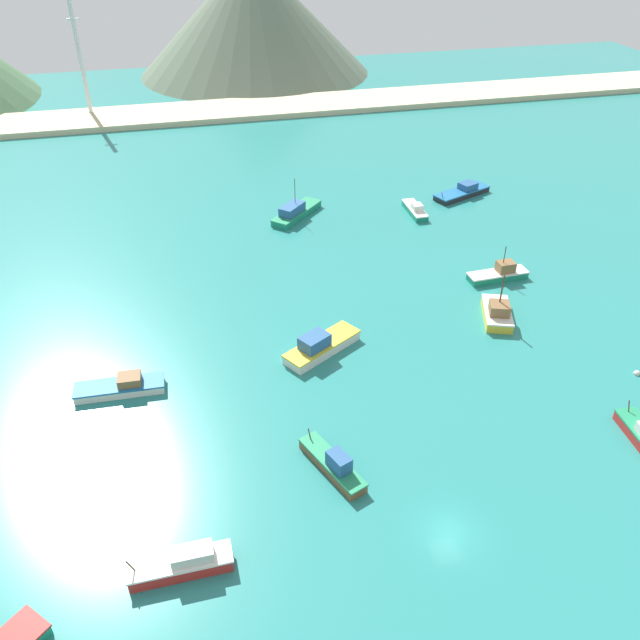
# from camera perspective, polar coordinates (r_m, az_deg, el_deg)

# --- Properties ---
(ground) EXTENTS (260.00, 280.00, 0.50)m
(ground) POSITION_cam_1_polar(r_m,az_deg,el_deg) (79.45, 2.78, -1.21)
(ground) COLOR teal
(fishing_boat_0) EXTENTS (9.74, 9.88, 6.55)m
(fishing_boat_0) POSITION_cam_1_polar(r_m,az_deg,el_deg) (106.73, -2.17, 9.43)
(fishing_boat_0) COLOR #198466
(fishing_boat_0) RESTS_ON ground
(fishing_boat_2) EXTENTS (4.92, 8.48, 2.68)m
(fishing_boat_2) POSITION_cam_1_polar(r_m,az_deg,el_deg) (61.80, 1.20, -12.50)
(fishing_boat_2) COLOR brown
(fishing_boat_2) RESTS_ON ground
(fishing_boat_5) EXTENTS (5.43, 7.72, 6.46)m
(fishing_boat_5) POSITION_cam_1_polar(r_m,az_deg,el_deg) (84.00, 15.26, 0.64)
(fishing_boat_5) COLOR gold
(fishing_boat_5) RESTS_ON ground
(fishing_boat_6) EXTENTS (2.19, 7.33, 1.99)m
(fishing_boat_6) POSITION_cam_1_polar(r_m,az_deg,el_deg) (109.12, 8.32, 9.52)
(fishing_boat_6) COLOR #198466
(fishing_boat_6) RESTS_ON ground
(fishing_boat_7) EXTENTS (11.18, 6.90, 2.10)m
(fishing_boat_7) POSITION_cam_1_polar(r_m,az_deg,el_deg) (117.19, 12.38, 10.90)
(fishing_boat_7) COLOR #232328
(fishing_boat_7) RESTS_ON ground
(fishing_boat_8) EXTENTS (8.31, 2.36, 2.59)m
(fishing_boat_8) POSITION_cam_1_polar(r_m,az_deg,el_deg) (56.21, -11.91, -20.11)
(fishing_boat_8) COLOR red
(fishing_boat_8) RESTS_ON ground
(fishing_boat_11) EXTENTS (9.56, 3.07, 1.98)m
(fishing_boat_11) POSITION_cam_1_polar(r_m,az_deg,el_deg) (73.31, -16.99, -5.58)
(fishing_boat_11) COLOR silver
(fishing_boat_11) RESTS_ON ground
(fishing_boat_12) EXTENTS (10.14, 7.76, 2.78)m
(fishing_boat_12) POSITION_cam_1_polar(r_m,az_deg,el_deg) (75.40, 0.03, -2.25)
(fishing_boat_12) COLOR silver
(fishing_boat_12) RESTS_ON ground
(fishing_boat_13) EXTENTS (8.49, 2.71, 4.96)m
(fishing_boat_13) POSITION_cam_1_polar(r_m,az_deg,el_deg) (92.71, 15.39, 3.93)
(fishing_boat_13) COLOR #198466
(fishing_boat_13) RESTS_ON ground
(buoy_0) EXTENTS (0.69, 0.69, 0.69)m
(buoy_0) POSITION_cam_1_polar(r_m,az_deg,el_deg) (80.83, 25.97, -4.22)
(buoy_0) COLOR silver
(buoy_0) RESTS_ON ground
(beach_strip) EXTENTS (247.00, 15.25, 1.20)m
(beach_strip) POSITION_cam_1_polar(r_m,az_deg,el_deg) (160.96, -6.63, 17.85)
(beach_strip) COLOR beige
(beach_strip) RESTS_ON ground
(hill_central) EXTENTS (62.98, 62.98, 30.08)m
(hill_central) POSITION_cam_1_polar(r_m,az_deg,el_deg) (193.66, -5.91, 25.09)
(hill_central) COLOR #60705B
(hill_central) RESTS_ON ground
(radio_tower) EXTENTS (2.52, 2.02, 25.20)m
(radio_tower) POSITION_cam_1_polar(r_m,az_deg,el_deg) (161.59, -20.23, 20.69)
(radio_tower) COLOR silver
(radio_tower) RESTS_ON ground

